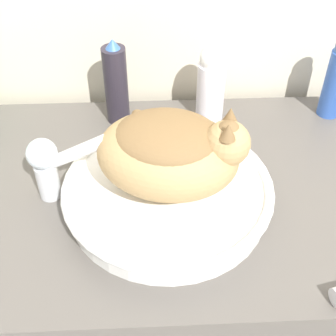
# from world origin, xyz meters

# --- Properties ---
(vanity_counter) EXTENTS (1.21, 0.62, 0.90)m
(vanity_counter) POSITION_xyz_m (0.00, 0.31, 0.45)
(vanity_counter) COLOR #56514C
(vanity_counter) RESTS_ON ground_plane
(sink_basin) EXTENTS (0.41, 0.41, 0.06)m
(sink_basin) POSITION_xyz_m (-0.04, 0.26, 0.93)
(sink_basin) COLOR white
(sink_basin) RESTS_ON vanity_counter
(cat) EXTENTS (0.30, 0.33, 0.17)m
(cat) POSITION_xyz_m (-0.03, 0.27, 1.04)
(cat) COLOR tan
(cat) RESTS_ON sink_basin
(faucet) EXTENTS (0.16, 0.06, 0.16)m
(faucet) POSITION_xyz_m (-0.26, 0.30, 0.99)
(faucet) COLOR silver
(faucet) RESTS_ON vanity_counter
(hairspray_can_black) EXTENTS (0.05, 0.05, 0.21)m
(hairspray_can_black) POSITION_xyz_m (-0.14, 0.55, 1.00)
(hairspray_can_black) COLOR #28232D
(hairspray_can_black) RESTS_ON vanity_counter
(lotion_bottle_white) EXTENTS (0.07, 0.07, 0.19)m
(lotion_bottle_white) POSITION_xyz_m (0.08, 0.55, 0.99)
(lotion_bottle_white) COLOR silver
(lotion_bottle_white) RESTS_ON vanity_counter
(shampoo_bottle_tall) EXTENTS (0.05, 0.05, 0.19)m
(shampoo_bottle_tall) POSITION_xyz_m (0.37, 0.55, 0.99)
(shampoo_bottle_tall) COLOR #335BB7
(shampoo_bottle_tall) RESTS_ON vanity_counter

